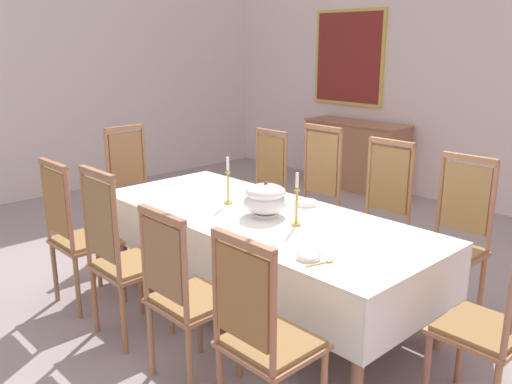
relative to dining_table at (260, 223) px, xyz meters
The scene contains 26 objects.
ground 0.69m from the dining_table, 90.00° to the left, with size 8.20×7.00×0.04m, color gray.
back_wall 3.78m from the dining_table, 90.00° to the left, with size 8.20×0.08×3.42m, color silver.
left_wall 4.27m from the dining_table, behind, with size 0.08×7.00×3.42m, color silver.
dining_table is the anchor object (origin of this frame).
tablecloth 0.02m from the dining_table, 90.00° to the right, with size 2.64×1.10×0.38m.
chair_south_a 1.35m from the dining_table, 135.41° to the right, with size 0.44×0.42×1.13m.
chair_north_a 1.35m from the dining_table, 135.43° to the left, with size 0.44×0.42×1.11m.
chair_south_b 1.01m from the dining_table, 108.88° to the right, with size 0.44×0.42×1.18m.
chair_north_b 1.01m from the dining_table, 108.83° to the left, with size 0.44×0.42×1.23m.
chair_south_c 1.02m from the dining_table, 68.74° to the right, with size 0.44×0.42×1.07m.
chair_north_c 1.02m from the dining_table, 68.90° to the left, with size 0.44×0.42×1.19m.
chair_south_d 1.38m from the dining_table, 43.28° to the right, with size 0.44×0.42×1.09m.
chair_north_d 1.38m from the dining_table, 43.40° to the left, with size 0.44×0.42×1.16m.
chair_head_west 1.72m from the dining_table, behind, with size 0.42×0.44×1.17m.
chair_head_east 1.72m from the dining_table, ahead, with size 0.42×0.44×1.21m.
soup_tureen 0.20m from the dining_table, ahead, with size 0.32×0.32×0.25m.
candlestick_west 0.41m from the dining_table, behind, with size 0.07×0.07×0.36m.
candlestick_east 0.41m from the dining_table, ahead, with size 0.07×0.07×0.36m.
bowl_near_left 0.88m from the dining_table, 25.44° to the right, with size 0.14×0.14×0.03m.
bowl_near_right 0.52m from the dining_table, 120.99° to the left, with size 0.15×0.15×0.03m.
bowl_far_left 0.65m from the dining_table, 41.70° to the right, with size 0.18×0.18×0.04m.
bowl_far_right 0.42m from the dining_table, 78.30° to the left, with size 0.17×0.17×0.04m.
spoon_primary 0.97m from the dining_table, 21.33° to the right, with size 0.06×0.17×0.01m.
spoon_secondary 0.59m from the dining_table, 127.91° to the left, with size 0.06×0.17×0.01m.
sideboard 3.69m from the dining_table, 115.80° to the left, with size 1.44×0.48×0.90m.
framed_painting 4.22m from the dining_table, 118.99° to the left, with size 1.13×0.05×1.26m.
Camera 1 is at (2.67, -2.66, 1.93)m, focal length 38.01 mm.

